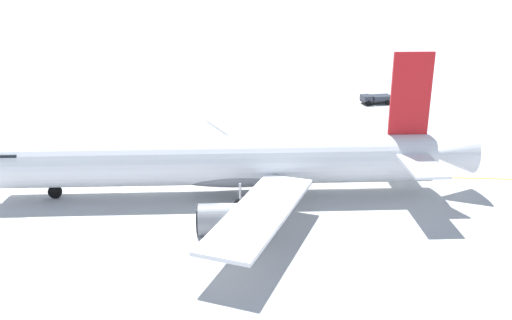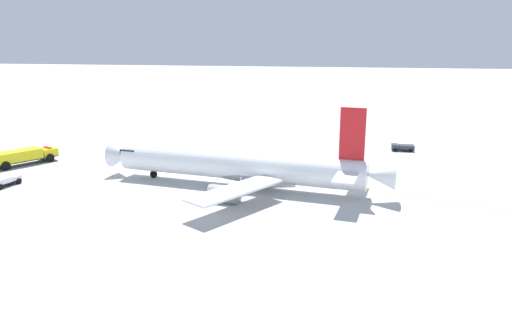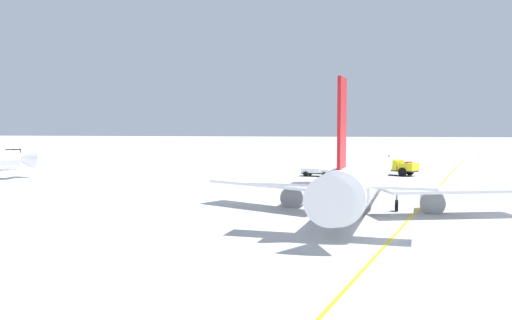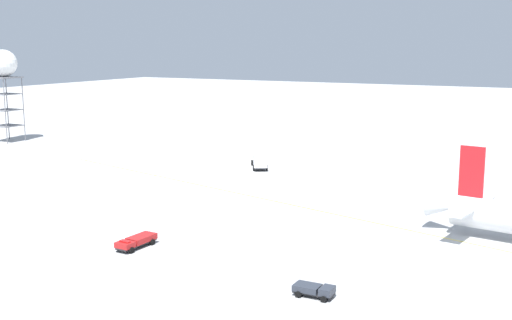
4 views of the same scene
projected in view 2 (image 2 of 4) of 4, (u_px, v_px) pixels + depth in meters
ground_plane at (233, 199)px, 61.97m from camera, size 600.00×600.00×0.00m
airliner_main at (241, 167)px, 66.23m from camera, size 30.75×41.27×11.90m
fire_tender_truck at (22, 156)px, 78.10m from camera, size 10.45×7.83×2.50m
baggage_truck_truck at (403, 147)px, 88.16m from camera, size 2.15×4.01×1.22m
pushback_tug_truck at (2, 180)px, 67.08m from camera, size 4.99×3.65×1.30m
taxiway_centreline at (270, 179)px, 70.75m from camera, size 51.07×191.37×0.01m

